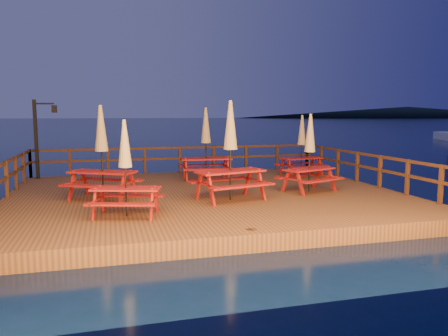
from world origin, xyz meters
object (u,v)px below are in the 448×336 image
(lamp_post, at_px, (40,132))
(picnic_table_0, at_px, (102,151))
(picnic_table_1, at_px, (302,144))
(picnic_table_2, at_px, (206,142))

(lamp_post, relative_size, picnic_table_0, 1.10)
(picnic_table_1, xyz_separation_m, picnic_table_2, (-3.91, 0.00, 0.15))
(lamp_post, distance_m, picnic_table_2, 6.33)
(lamp_post, height_order, picnic_table_1, lamp_post)
(lamp_post, bearing_deg, picnic_table_1, -10.85)
(picnic_table_0, distance_m, picnic_table_2, 4.73)
(lamp_post, relative_size, picnic_table_2, 1.11)
(picnic_table_1, bearing_deg, picnic_table_2, 171.98)
(picnic_table_1, bearing_deg, lamp_post, 161.19)
(picnic_table_2, bearing_deg, picnic_table_0, -138.53)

